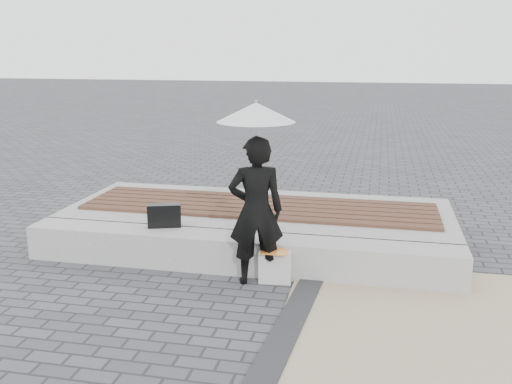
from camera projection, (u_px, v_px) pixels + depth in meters
ground at (193, 335)px, 5.05m from camera, size 80.00×80.00×0.00m
edging_band at (265, 374)px, 4.42m from camera, size 0.61×5.20×0.04m
seating_ledge at (237, 252)px, 6.52m from camera, size 5.00×0.45×0.40m
timber_platform at (259, 222)px, 7.66m from camera, size 5.00×2.00×0.40m
timber_decking at (259, 206)px, 7.61m from camera, size 4.60×1.20×0.04m
woman at (256, 211)px, 6.01m from camera, size 0.67×0.53×1.59m
parasol at (256, 112)px, 5.76m from camera, size 0.80×0.80×1.02m
handbag at (164, 216)px, 6.77m from camera, size 0.41×0.25×0.27m
canvas_tote at (275, 266)px, 6.15m from camera, size 0.36×0.18×0.36m
magazine at (274, 252)px, 6.06m from camera, size 0.28×0.21×0.01m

